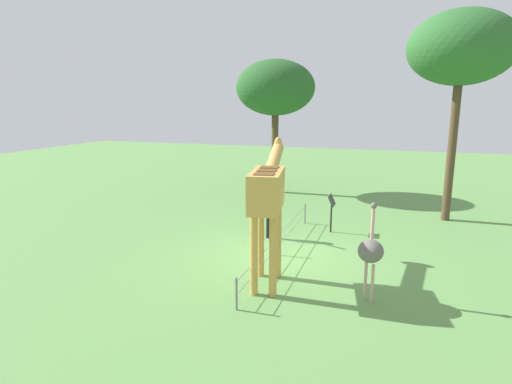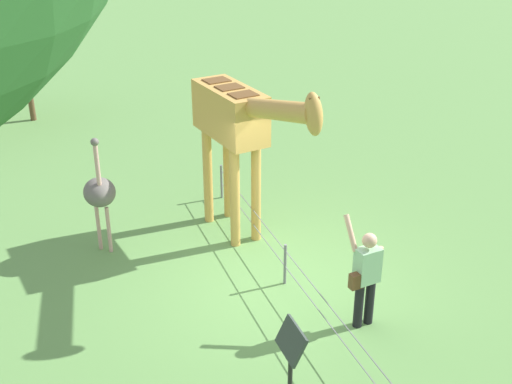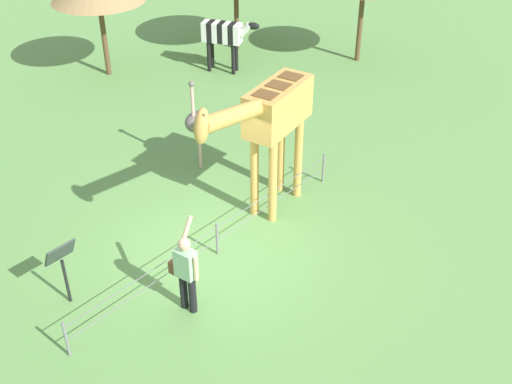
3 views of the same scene
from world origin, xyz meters
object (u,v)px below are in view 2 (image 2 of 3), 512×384
(giraffe, at_px, (238,124))
(shade_hut_far, at_px, (18,20))
(visitor, at_px, (366,274))
(info_sign, at_px, (291,353))
(ostrich, at_px, (100,193))

(giraffe, height_order, shade_hut_far, giraffe)
(visitor, bearing_deg, info_sign, -53.54)
(shade_hut_far, xyz_separation_m, info_sign, (12.84, 2.42, -1.85))
(shade_hut_far, bearing_deg, info_sign, 10.67)
(visitor, height_order, info_sign, visitor)
(ostrich, bearing_deg, giraffe, 82.42)
(visitor, bearing_deg, shade_hut_far, -160.14)
(ostrich, height_order, shade_hut_far, shade_hut_far)
(giraffe, relative_size, info_sign, 2.77)
(shade_hut_far, bearing_deg, ostrich, 5.97)
(visitor, bearing_deg, ostrich, -137.01)
(giraffe, distance_m, visitor, 3.63)
(ostrich, bearing_deg, visitor, 42.99)
(giraffe, distance_m, ostrich, 2.72)
(visitor, distance_m, ostrich, 4.90)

